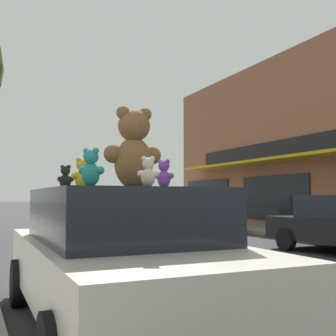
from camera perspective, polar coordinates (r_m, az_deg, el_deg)
The scene contains 9 objects.
plush_art_car at distance 4.82m, azimuth -6.44°, elevation -11.52°, with size 2.13×4.48×1.52m.
teddy_bear_giant at distance 4.79m, azimuth -4.67°, elevation 2.57°, with size 0.68×0.42×0.94m.
teddy_bear_orange at distance 5.79m, azimuth -2.84°, elevation -1.63°, with size 0.17×0.22×0.29m.
teddy_bear_purple at distance 4.24m, azimuth -0.54°, elevation -0.82°, with size 0.18×0.21×0.29m.
teddy_bear_teal at distance 3.85m, azimuth -10.40°, elevation 0.02°, with size 0.24×0.24×0.35m.
teddy_bear_black at distance 5.07m, azimuth -13.71°, elevation -1.24°, with size 0.21×0.18×0.28m.
teddy_bear_yellow at distance 4.94m, azimuth -11.59°, elevation -0.77°, with size 0.27×0.20×0.36m.
teddy_bear_cream at distance 3.81m, azimuth -2.70°, elevation -0.54°, with size 0.21×0.16×0.28m.
parked_car_far_right at distance 17.92m, azimuth 3.62°, elevation -5.93°, with size 2.12×4.11×1.52m.
Camera 1 is at (-5.16, -4.83, 1.42)m, focal length 45.00 mm.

